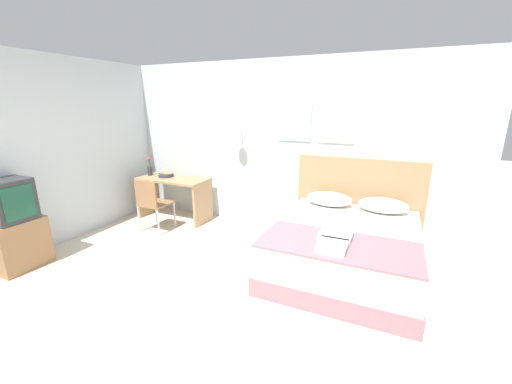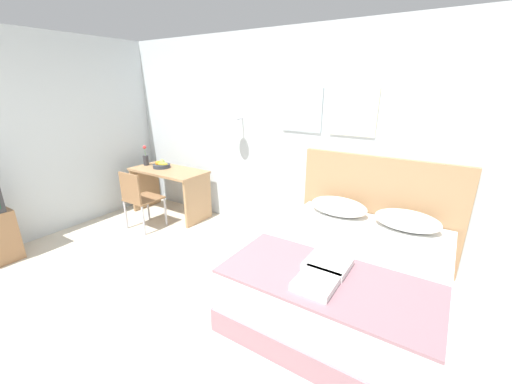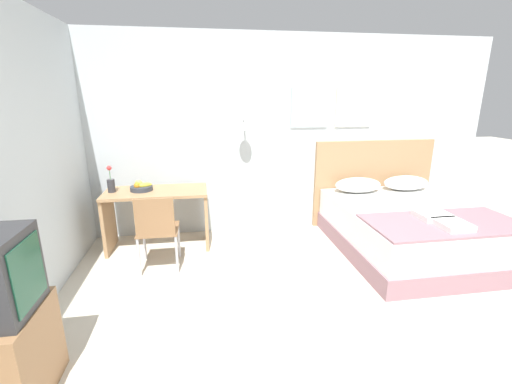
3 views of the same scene
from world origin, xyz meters
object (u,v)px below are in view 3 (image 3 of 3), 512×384
(headboard, at_px, (373,183))
(pillow_right, at_px, (406,183))
(folded_towel_near_foot, at_px, (433,215))
(flower_vase, at_px, (111,184))
(bed, at_px, (410,230))
(throw_blanket, at_px, (445,223))
(pillow_left, at_px, (358,185))
(fruit_bowl, at_px, (141,187))
(desk_chair, at_px, (157,227))
(desk, at_px, (157,207))
(folded_towel_mid_bed, at_px, (452,224))
(tv_stand, at_px, (10,358))

(headboard, relative_size, pillow_right, 2.78)
(folded_towel_near_foot, bearing_deg, flower_vase, 163.08)
(bed, height_order, flower_vase, flower_vase)
(throw_blanket, relative_size, flower_vase, 4.96)
(pillow_right, xyz_separation_m, folded_towel_near_foot, (-0.41, -1.17, -0.04))
(pillow_left, distance_m, folded_towel_near_foot, 1.21)
(fruit_bowl, bearing_deg, pillow_right, 1.26)
(pillow_left, relative_size, pillow_right, 1.00)
(bed, bearing_deg, flower_vase, 169.83)
(pillow_left, distance_m, desk_chair, 2.74)
(desk, bearing_deg, folded_towel_near_foot, -19.51)
(bed, xyz_separation_m, pillow_left, (-0.36, 0.74, 0.39))
(pillow_left, height_order, folded_towel_mid_bed, pillow_left)
(pillow_right, distance_m, desk_chair, 3.44)
(throw_blanket, height_order, desk, desk)
(headboard, xyz_separation_m, fruit_bowl, (-3.23, -0.35, 0.16))
(pillow_right, height_order, desk, pillow_right)
(pillow_left, bearing_deg, tv_stand, -145.32)
(bed, relative_size, flower_vase, 6.01)
(desk_chair, bearing_deg, pillow_right, 12.57)
(fruit_bowl, bearing_deg, throw_blanket, -20.84)
(tv_stand, bearing_deg, throw_blanket, 15.20)
(bed, relative_size, pillow_right, 3.05)
(bed, xyz_separation_m, headboard, (0.00, 1.01, 0.34))
(throw_blanket, height_order, tv_stand, tv_stand)
(bed, height_order, headboard, headboard)
(fruit_bowl, height_order, flower_vase, flower_vase)
(fruit_bowl, bearing_deg, folded_towel_mid_bed, -23.13)
(pillow_left, height_order, pillow_right, same)
(folded_towel_near_foot, xyz_separation_m, desk, (-3.00, 1.06, -0.10))
(pillow_right, height_order, tv_stand, pillow_right)
(pillow_right, relative_size, fruit_bowl, 2.35)
(folded_towel_mid_bed, relative_size, fruit_bowl, 1.18)
(pillow_right, height_order, throw_blanket, pillow_right)
(desk, distance_m, fruit_bowl, 0.32)
(bed, bearing_deg, folded_towel_near_foot, -96.47)
(desk, height_order, tv_stand, desk)
(desk_chair, xyz_separation_m, fruit_bowl, (-0.24, 0.67, 0.27))
(headboard, height_order, folded_towel_near_foot, headboard)
(bed, distance_m, folded_towel_mid_bed, 0.78)
(throw_blanket, bearing_deg, folded_towel_near_foot, 109.59)
(pillow_right, relative_size, folded_towel_near_foot, 1.92)
(folded_towel_near_foot, xyz_separation_m, folded_towel_mid_bed, (0.02, -0.27, 0.00))
(headboard, relative_size, pillow_left, 2.78)
(throw_blanket, bearing_deg, pillow_left, 105.44)
(headboard, distance_m, pillow_left, 0.45)
(desk, bearing_deg, fruit_bowl, 171.06)
(pillow_left, distance_m, desk, 2.70)
(bed, xyz_separation_m, pillow_right, (0.36, 0.74, 0.39))
(bed, distance_m, folded_towel_near_foot, 0.55)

